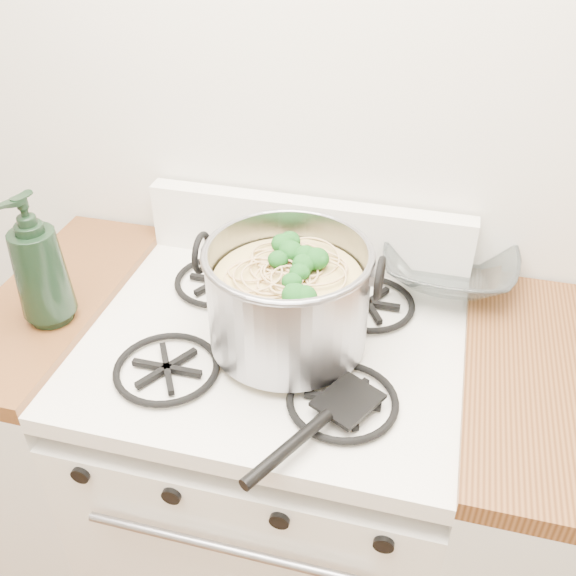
# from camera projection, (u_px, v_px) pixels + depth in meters

# --- Properties ---
(gas_range) EXTENTS (0.76, 0.66, 0.92)m
(gas_range) POSITION_uv_depth(u_px,v_px,m) (276.00, 483.00, 1.58)
(gas_range) COLOR white
(gas_range) RESTS_ON ground
(counter_left) EXTENTS (0.25, 0.65, 0.92)m
(counter_left) POSITION_uv_depth(u_px,v_px,m) (90.00, 436.00, 1.67)
(counter_left) COLOR silver
(counter_left) RESTS_ON ground
(stock_pot) EXTENTS (0.35, 0.32, 0.22)m
(stock_pot) POSITION_uv_depth(u_px,v_px,m) (288.00, 299.00, 1.22)
(stock_pot) COLOR gray
(stock_pot) RESTS_ON gas_range
(spatula) EXTENTS (0.40, 0.41, 0.02)m
(spatula) POSITION_uv_depth(u_px,v_px,m) (348.00, 397.00, 1.13)
(spatula) COLOR black
(spatula) RESTS_ON gas_range
(glass_bowl) EXTENTS (0.12, 0.12, 0.03)m
(glass_bowl) POSITION_uv_depth(u_px,v_px,m) (448.00, 272.00, 1.44)
(glass_bowl) COLOR white
(glass_bowl) RESTS_ON gas_range
(bottle) EXTENTS (0.14, 0.14, 0.29)m
(bottle) POSITION_uv_depth(u_px,v_px,m) (38.00, 260.00, 1.25)
(bottle) COLOR black
(bottle) RESTS_ON counter_left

